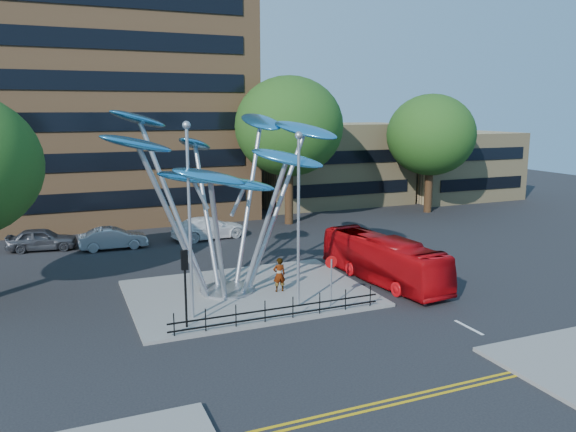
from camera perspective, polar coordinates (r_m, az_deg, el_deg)
name	(u,v)px	position (r m, az deg, el deg)	size (l,w,h in m)	color
ground	(316,333)	(24.54, 2.82, -11.83)	(120.00, 120.00, 0.00)	black
traffic_island	(248,293)	(29.38, -4.05, -7.80)	(12.00, 9.00, 0.15)	slate
double_yellow_near	(393,399)	(19.83, 10.67, -17.81)	(40.00, 0.12, 0.01)	gold
double_yellow_far	(399,403)	(19.61, 11.17, -18.18)	(40.00, 0.12, 0.01)	gold
brick_tower	(93,43)	(52.84, -19.21, 16.28)	(25.00, 15.00, 30.00)	#92663F
low_building_near	(331,164)	(56.90, 4.43, 5.30)	(15.00, 8.00, 8.00)	tan
low_building_far	(456,165)	(62.96, 16.74, 4.95)	(12.00, 8.00, 7.00)	tan
tree_right	(289,127)	(46.02, 0.10, 9.07)	(8.80, 8.80, 12.11)	black
tree_far	(431,135)	(53.07, 14.32, 7.97)	(8.00, 8.00, 10.81)	black
leaf_sculpture	(222,161)	(28.30, -6.74, 5.53)	(12.72, 9.54, 9.51)	#9EA0A5
street_lamp_left	(189,204)	(24.84, -10.02, 1.18)	(0.36, 0.36, 8.80)	#9EA0A5
street_lamp_right	(298,205)	(25.95, 1.07, 1.17)	(0.36, 0.36, 8.30)	#9EA0A5
traffic_light_island	(185,272)	(24.39, -10.43, -5.63)	(0.28, 0.18, 3.42)	black
no_entry_sign_island	(331,272)	(26.90, 4.41, -5.69)	(0.60, 0.10, 2.45)	#9EA0A5
pedestrian_railing_front	(279,311)	(25.41, -0.91, -9.66)	(10.00, 0.06, 1.00)	black
red_bus	(383,259)	(31.51, 9.64, -4.37)	(2.14, 9.14, 2.55)	#B4080D
pedestrian	(279,275)	(29.06, -0.90, -5.97)	(0.65, 0.43, 1.79)	gray
parked_car_left	(42,239)	(41.55, -23.72, -2.16)	(1.81, 4.50, 1.53)	#42444A
parked_car_mid	(113,238)	(40.21, -17.33, -2.18)	(1.57, 4.50, 1.48)	#A5A9AD
parked_car_right	(209,228)	(41.89, -8.03, -1.19)	(2.25, 5.54, 1.61)	white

